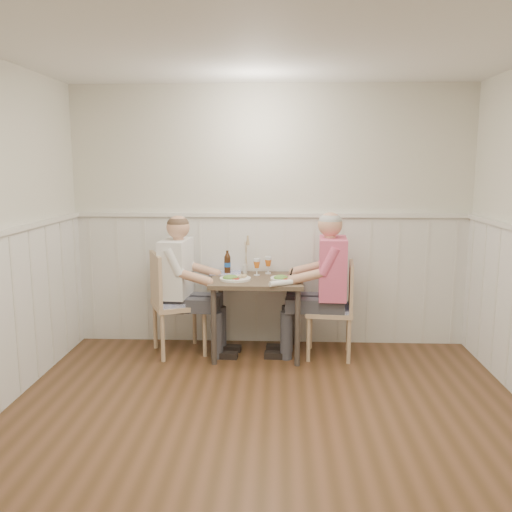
# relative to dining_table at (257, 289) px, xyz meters

# --- Properties ---
(ground_plane) EXTENTS (4.50, 4.50, 0.00)m
(ground_plane) POSITION_rel_dining_table_xyz_m (0.12, -1.84, -0.64)
(ground_plane) COLOR #4B311A
(room_shell) EXTENTS (4.04, 4.54, 2.60)m
(room_shell) POSITION_rel_dining_table_xyz_m (0.12, -1.84, 0.87)
(room_shell) COLOR silver
(room_shell) RESTS_ON ground
(wainscot) EXTENTS (4.00, 4.49, 1.34)m
(wainscot) POSITION_rel_dining_table_xyz_m (0.12, -1.15, 0.04)
(wainscot) COLOR silver
(wainscot) RESTS_ON ground
(dining_table) EXTENTS (0.86, 0.70, 0.75)m
(dining_table) POSITION_rel_dining_table_xyz_m (0.00, 0.00, 0.00)
(dining_table) COLOR #48392C
(dining_table) RESTS_ON ground
(chair_right) EXTENTS (0.48, 0.48, 0.92)m
(chair_right) POSITION_rel_dining_table_xyz_m (0.75, -0.03, -0.15)
(chair_right) COLOR tan
(chair_right) RESTS_ON ground
(chair_left) EXTENTS (0.61, 0.61, 0.99)m
(chair_left) POSITION_rel_dining_table_xyz_m (-0.82, -0.01, -0.11)
(chair_left) COLOR tan
(chair_left) RESTS_ON ground
(man_in_pink) EXTENTS (0.67, 0.47, 1.41)m
(man_in_pink) POSITION_rel_dining_table_xyz_m (0.67, -0.05, -0.05)
(man_in_pink) COLOR #3F3F47
(man_in_pink) RESTS_ON ground
(diner_cream) EXTENTS (0.66, 0.46, 1.37)m
(diner_cream) POSITION_rel_dining_table_xyz_m (-0.73, -0.00, -0.07)
(diner_cream) COLOR #3F3F47
(diner_cream) RESTS_ON ground
(plate_man) EXTENTS (0.29, 0.29, 0.07)m
(plate_man) POSITION_rel_dining_table_xyz_m (0.26, -0.06, 0.13)
(plate_man) COLOR white
(plate_man) RESTS_ON dining_table
(plate_diner) EXTENTS (0.29, 0.29, 0.07)m
(plate_diner) POSITION_rel_dining_table_xyz_m (-0.21, -0.08, 0.13)
(plate_diner) COLOR white
(plate_diner) RESTS_ON dining_table
(beer_glass_a) EXTENTS (0.07, 0.07, 0.17)m
(beer_glass_a) POSITION_rel_dining_table_xyz_m (0.10, 0.23, 0.22)
(beer_glass_a) COLOR silver
(beer_glass_a) RESTS_ON dining_table
(beer_glass_b) EXTENTS (0.07, 0.07, 0.17)m
(beer_glass_b) POSITION_rel_dining_table_xyz_m (-0.01, 0.14, 0.22)
(beer_glass_b) COLOR silver
(beer_glass_b) RESTS_ON dining_table
(beer_bottle) EXTENTS (0.06, 0.06, 0.23)m
(beer_bottle) POSITION_rel_dining_table_xyz_m (-0.30, 0.23, 0.21)
(beer_bottle) COLOR #331C0D
(beer_bottle) RESTS_ON dining_table
(rolled_napkin) EXTENTS (0.22, 0.15, 0.05)m
(rolled_napkin) POSITION_rel_dining_table_xyz_m (0.23, -0.31, 0.13)
(rolled_napkin) COLOR white
(rolled_napkin) RESTS_ON dining_table
(grass_vase) EXTENTS (0.05, 0.05, 0.40)m
(grass_vase) POSITION_rel_dining_table_xyz_m (-0.13, 0.25, 0.28)
(grass_vase) COLOR silver
(grass_vase) RESTS_ON dining_table
(gingham_mat) EXTENTS (0.32, 0.26, 0.01)m
(gingham_mat) POSITION_rel_dining_table_xyz_m (-0.32, 0.24, 0.11)
(gingham_mat) COLOR #414BA0
(gingham_mat) RESTS_ON dining_table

